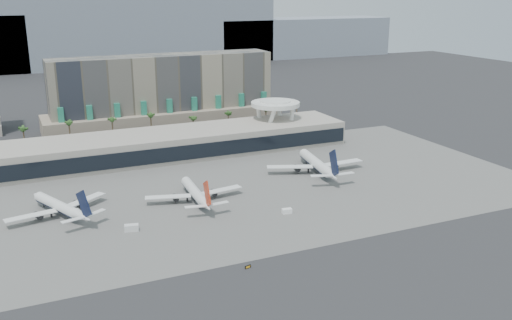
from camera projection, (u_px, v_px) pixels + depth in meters
name	position (u px, v px, depth m)	size (l,w,h in m)	color
ground	(279.00, 240.00, 186.28)	(900.00, 900.00, 0.00)	#232326
apron_pad	(220.00, 189.00, 234.35)	(260.00, 130.00, 0.06)	#5B5B59
mountain_ridge	(105.00, 37.00, 599.42)	(680.00, 60.00, 70.00)	gray
hotel	(164.00, 98.00, 337.81)	(140.00, 30.00, 42.00)	gray
terminal	(180.00, 142.00, 280.42)	(170.00, 32.50, 14.50)	#B8AEA1
saucer_structure	(275.00, 107.00, 303.86)	(26.00, 26.00, 21.89)	white
palm_row	(174.00, 119.00, 312.74)	(157.80, 2.80, 13.10)	brown
airliner_left	(60.00, 206.00, 205.54)	(36.90, 38.01, 13.99)	white
airliner_centre	(195.00, 193.00, 219.68)	(38.75, 39.95, 13.79)	white
airliner_right	(317.00, 164.00, 253.87)	(44.68, 46.34, 16.09)	white
service_vehicle_a	(132.00, 228.00, 193.01)	(4.72, 2.31, 2.31)	silver
service_vehicle_b	(287.00, 211.00, 208.27)	(3.54, 2.02, 1.82)	white
taxiway_sign	(248.00, 267.00, 167.45)	(2.06, 0.75, 0.93)	black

